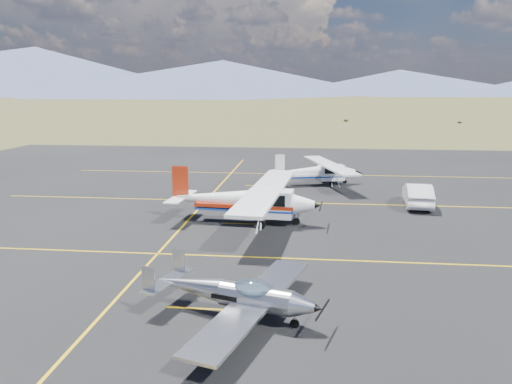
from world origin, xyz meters
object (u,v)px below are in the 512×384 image
(aircraft_low_wing, at_px, (237,294))
(sedan, at_px, (418,195))
(aircraft_plain, at_px, (317,171))
(aircraft_cessna, at_px, (245,199))

(aircraft_low_wing, bearing_deg, sedan, 77.61)
(aircraft_low_wing, bearing_deg, aircraft_plain, 99.17)
(aircraft_cessna, distance_m, sedan, 11.72)
(aircraft_cessna, bearing_deg, aircraft_plain, 74.89)
(aircraft_cessna, bearing_deg, sedan, 30.74)
(aircraft_low_wing, distance_m, aircraft_cessna, 11.88)
(aircraft_cessna, xyz_separation_m, sedan, (10.52, 5.13, -0.63))
(aircraft_plain, height_order, sedan, aircraft_plain)
(sedan, bearing_deg, aircraft_cessna, 31.20)
(aircraft_low_wing, relative_size, sedan, 1.77)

